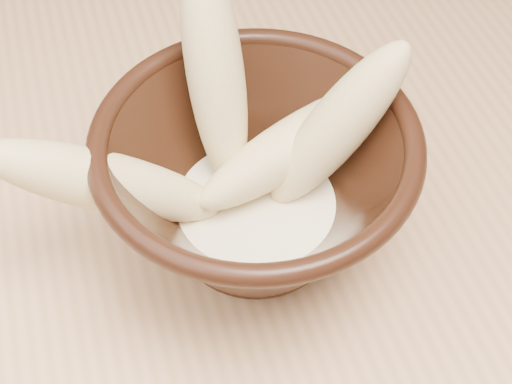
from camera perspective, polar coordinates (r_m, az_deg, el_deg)
The scene contains 7 objects.
table at distance 0.68m, azimuth 2.16°, elevation 3.19°, with size 1.20×0.80×0.75m.
bowl at distance 0.47m, azimuth 0.00°, elevation 0.74°, with size 0.21×0.21×0.11m.
milk_puddle at distance 0.49m, azimuth 0.00°, elevation -1.33°, with size 0.12×0.12×0.02m, color #F2E6C2.
banana_upright at distance 0.47m, azimuth -3.31°, elevation 9.74°, with size 0.04×0.04×0.16m, color #D2B67C.
banana_left at distance 0.45m, azimuth -11.71°, elevation 0.75°, with size 0.04×0.04×0.16m, color #D2B67C.
banana_right at distance 0.46m, azimuth 6.51°, elevation 5.23°, with size 0.04×0.04×0.14m, color #D2B67C.
banana_across at distance 0.48m, azimuth 3.04°, elevation 3.75°, with size 0.04×0.04×0.15m, color #D2B67C.
Camera 1 is at (-0.16, -0.42, 1.18)m, focal length 50.00 mm.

